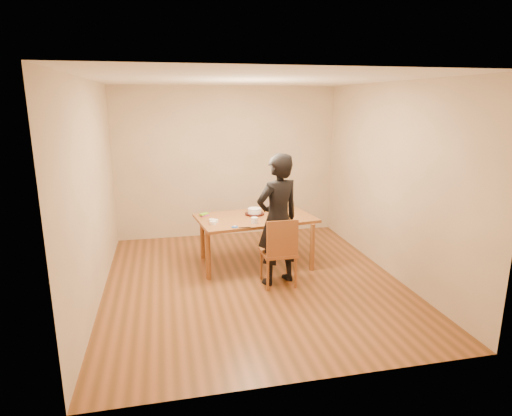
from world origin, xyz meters
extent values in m
cube|color=brown|center=(0.00, 0.00, 0.00)|extent=(4.00, 4.50, 0.00)
cube|color=silver|center=(0.00, 0.00, 2.70)|extent=(4.00, 4.50, 0.00)
cube|color=tan|center=(0.00, 2.25, 1.35)|extent=(4.00, 0.00, 2.70)
cube|color=tan|center=(-2.00, 0.00, 1.35)|extent=(0.00, 4.50, 2.70)
cube|color=tan|center=(2.00, 0.00, 1.35)|extent=(0.00, 4.50, 2.70)
cube|color=brown|center=(0.17, 0.63, 0.73)|extent=(1.82, 1.23, 0.04)
cube|color=brown|center=(0.32, -0.14, 0.45)|extent=(0.45, 0.45, 0.04)
cylinder|color=red|center=(0.19, 0.77, 0.76)|extent=(0.30, 0.30, 0.02)
cylinder|color=white|center=(0.19, 0.77, 0.81)|extent=(0.21, 0.21, 0.07)
ellipsoid|color=white|center=(0.19, 0.77, 0.85)|extent=(0.20, 0.20, 0.03)
cylinder|color=white|center=(0.08, 0.29, 0.79)|extent=(0.10, 0.10, 0.09)
cylinder|color=#164192|center=(-0.22, 0.16, 0.76)|extent=(0.10, 0.10, 0.01)
ellipsoid|color=white|center=(-0.22, 0.16, 0.77)|extent=(0.04, 0.04, 0.02)
cylinder|color=white|center=(-0.50, 0.37, 0.77)|extent=(0.09, 0.09, 0.04)
cylinder|color=white|center=(-0.46, 0.46, 0.77)|extent=(0.09, 0.09, 0.04)
cylinder|color=white|center=(-0.50, 0.51, 0.77)|extent=(0.08, 0.08, 0.04)
cube|color=#F0388B|center=(-0.57, 0.84, 0.76)|extent=(0.14, 0.11, 0.02)
cube|color=green|center=(-0.58, 0.85, 0.78)|extent=(0.15, 0.14, 0.02)
cube|color=black|center=(-0.09, 0.11, 0.76)|extent=(0.17, 0.02, 0.01)
imported|color=black|center=(0.32, -0.10, 0.90)|extent=(0.76, 0.63, 1.79)
camera|label=1|loc=(-1.14, -5.41, 2.45)|focal=30.00mm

